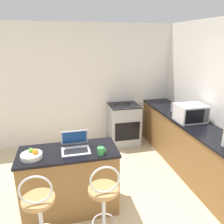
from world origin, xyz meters
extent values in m
cube|color=silver|center=(0.00, 2.79, 1.30)|extent=(12.00, 0.06, 2.60)
cube|color=olive|center=(-0.50, 0.65, 0.44)|extent=(1.23, 0.53, 0.88)
cube|color=black|center=(-0.50, 0.65, 0.90)|extent=(1.26, 0.56, 0.03)
cube|color=olive|center=(1.64, 1.13, 0.44)|extent=(0.57, 3.26, 0.88)
cube|color=black|center=(1.64, 1.13, 0.90)|extent=(0.60, 3.29, 0.03)
cylinder|color=#B7844C|center=(-0.84, 0.07, 0.70)|extent=(0.34, 0.34, 0.04)
torus|color=silver|center=(-0.84, -0.02, 0.89)|extent=(0.32, 0.02, 0.32)
cylinder|color=silver|center=(-0.15, 0.07, 0.35)|extent=(0.04, 0.04, 0.68)
torus|color=silver|center=(-0.15, 0.07, 0.24)|extent=(0.28, 0.28, 0.02)
cylinder|color=#B7844C|center=(-0.15, 0.07, 0.70)|extent=(0.34, 0.34, 0.04)
torus|color=silver|center=(-0.15, -0.02, 0.89)|extent=(0.32, 0.02, 0.32)
cube|color=silver|center=(-0.40, 0.62, 0.92)|extent=(0.36, 0.25, 0.01)
cube|color=black|center=(-0.40, 0.60, 0.93)|extent=(0.30, 0.14, 0.00)
cube|color=silver|center=(-0.40, 0.76, 1.04)|extent=(0.36, 0.10, 0.23)
cube|color=#19478C|center=(-0.40, 0.75, 1.04)|extent=(0.31, 0.08, 0.19)
cube|color=silver|center=(1.62, 1.25, 1.06)|extent=(0.48, 0.37, 0.29)
cube|color=black|center=(1.58, 1.07, 1.06)|extent=(0.34, 0.01, 0.24)
cube|color=#4C4C51|center=(1.79, 1.07, 1.06)|extent=(0.10, 0.01, 0.24)
cube|color=#9EA3A8|center=(1.65, 1.71, 1.00)|extent=(0.19, 0.25, 0.18)
cube|color=black|center=(1.62, 1.71, 1.09)|extent=(0.04, 0.18, 0.00)
cube|color=black|center=(1.69, 1.71, 1.09)|extent=(0.04, 0.18, 0.00)
cube|color=black|center=(1.55, 1.71, 1.04)|extent=(0.02, 0.02, 0.02)
cube|color=#9EA3A8|center=(0.78, 2.45, 0.45)|extent=(0.64, 0.57, 0.89)
cube|color=black|center=(0.78, 2.16, 0.41)|extent=(0.54, 0.01, 0.40)
cube|color=black|center=(0.78, 2.45, 0.90)|extent=(0.64, 0.57, 0.02)
cylinder|color=black|center=(0.64, 2.34, 0.92)|extent=(0.11, 0.11, 0.01)
cylinder|color=black|center=(0.92, 2.34, 0.92)|extent=(0.11, 0.11, 0.01)
cylinder|color=black|center=(0.64, 2.57, 0.92)|extent=(0.11, 0.11, 0.01)
cylinder|color=black|center=(0.92, 2.57, 0.92)|extent=(0.11, 0.11, 0.01)
cylinder|color=silver|center=(-0.93, 0.57, 0.94)|extent=(0.25, 0.25, 0.05)
sphere|color=red|center=(-0.88, 0.58, 0.99)|extent=(0.06, 0.06, 0.06)
sphere|color=orange|center=(-0.88, 0.57, 0.99)|extent=(0.07, 0.07, 0.07)
sphere|color=#66B233|center=(-0.94, 0.63, 0.99)|extent=(0.06, 0.06, 0.06)
cylinder|color=#338447|center=(-0.11, 0.46, 0.96)|extent=(0.09, 0.09, 0.10)
torus|color=#338447|center=(-0.05, 0.46, 0.97)|extent=(0.01, 0.06, 0.06)
camera|label=1|loc=(-0.53, -1.90, 2.26)|focal=35.00mm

